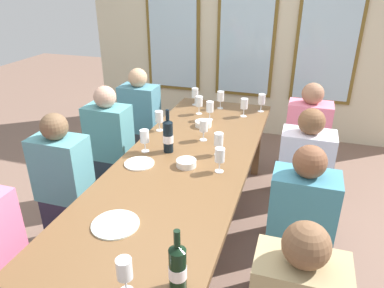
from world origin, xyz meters
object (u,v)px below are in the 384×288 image
(wine_glass_8, at_px, (210,108))
(wine_glass_9, at_px, (124,270))
(wine_glass_4, at_px, (145,137))
(seated_person_5, at_px, (299,232))
(white_plate_0, at_px, (139,163))
(seated_person_6, at_px, (141,123))
(wine_glass_1, at_px, (204,127))
(wine_glass_3, at_px, (262,100))
(tasting_bowl_1, at_px, (186,163))
(seated_person_1, at_px, (303,181))
(dining_table, at_px, (185,167))
(seated_person_4, at_px, (65,188))
(white_plate_1, at_px, (115,224))
(wine_glass_10, at_px, (159,118))
(wine_bottle_1, at_px, (168,136))
(wine_glass_11, at_px, (199,102))
(seated_person_7, at_px, (305,145))
(wine_glass_2, at_px, (219,140))
(tasting_bowl_0, at_px, (203,124))
(wine_glass_5, at_px, (195,93))
(wine_glass_7, at_px, (244,104))
(wine_glass_0, at_px, (220,156))
(seated_person_0, at_px, (110,149))

(wine_glass_8, distance_m, wine_glass_9, 2.03)
(wine_glass_4, bearing_deg, seated_person_5, -16.62)
(white_plate_0, relative_size, seated_person_6, 0.19)
(wine_glass_1, bearing_deg, wine_glass_3, 66.58)
(tasting_bowl_1, distance_m, seated_person_1, 0.93)
(dining_table, bearing_deg, seated_person_5, -20.33)
(dining_table, height_order, seated_person_1, seated_person_1)
(seated_person_4, bearing_deg, white_plate_1, -35.84)
(dining_table, xyz_separation_m, wine_glass_3, (0.38, 1.18, 0.18))
(wine_glass_3, distance_m, wine_glass_10, 1.06)
(wine_bottle_1, relative_size, wine_glass_9, 1.92)
(white_plate_0, bearing_deg, wine_glass_11, 83.90)
(wine_glass_8, distance_m, seated_person_5, 1.46)
(wine_bottle_1, height_order, wine_glass_3, wine_bottle_1)
(tasting_bowl_1, bearing_deg, white_plate_1, -101.98)
(tasting_bowl_1, xyz_separation_m, seated_person_7, (0.80, 1.08, -0.24))
(wine_bottle_1, height_order, wine_glass_2, wine_bottle_1)
(dining_table, distance_m, seated_person_5, 0.90)
(tasting_bowl_0, distance_m, wine_glass_5, 0.58)
(wine_glass_1, relative_size, seated_person_4, 0.16)
(wine_glass_5, height_order, wine_glass_7, same)
(wine_bottle_1, height_order, wine_glass_0, wine_bottle_1)
(wine_glass_2, relative_size, wine_glass_7, 1.00)
(wine_glass_2, height_order, wine_glass_4, same)
(seated_person_1, xyz_separation_m, seated_person_5, (0.00, -0.63, 0.00))
(white_plate_0, height_order, wine_glass_0, wine_glass_0)
(tasting_bowl_1, distance_m, wine_glass_2, 0.31)
(tasting_bowl_1, relative_size, wine_glass_3, 0.81)
(wine_glass_2, height_order, wine_glass_10, same)
(wine_glass_1, distance_m, seated_person_0, 0.93)
(white_plate_0, distance_m, seated_person_5, 1.15)
(wine_glass_7, bearing_deg, seated_person_6, 178.47)
(wine_glass_9, bearing_deg, wine_glass_8, 94.98)
(wine_glass_9, bearing_deg, white_plate_0, 112.25)
(seated_person_6, bearing_deg, white_plate_1, -68.74)
(white_plate_1, relative_size, wine_glass_8, 1.47)
(wine_glass_4, height_order, wine_glass_8, same)
(wine_glass_0, height_order, wine_glass_9, same)
(dining_table, bearing_deg, wine_glass_0, -18.59)
(wine_glass_3, relative_size, seated_person_1, 0.16)
(seated_person_5, bearing_deg, tasting_bowl_0, 132.70)
(tasting_bowl_0, xyz_separation_m, wine_glass_4, (-0.28, -0.61, 0.09))
(white_plate_1, xyz_separation_m, wine_glass_3, (0.50, 2.00, 0.11))
(wine_glass_8, bearing_deg, wine_glass_10, -132.74)
(wine_glass_5, distance_m, seated_person_1, 1.45)
(wine_bottle_1, relative_size, wine_glass_10, 1.92)
(wine_glass_2, xyz_separation_m, wine_glass_11, (-0.38, 0.78, 0.00))
(white_plate_1, distance_m, wine_bottle_1, 0.92)
(wine_glass_4, height_order, wine_glass_10, same)
(wine_bottle_1, height_order, seated_person_5, seated_person_5)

